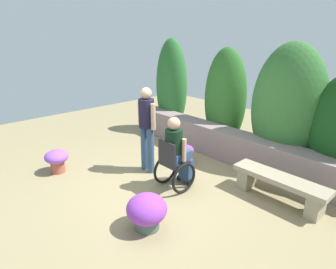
# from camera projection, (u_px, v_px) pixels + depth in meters

# --- Properties ---
(ground_plane) EXTENTS (12.20, 12.20, 0.00)m
(ground_plane) POSITION_uv_depth(u_px,v_px,m) (160.00, 187.00, 5.19)
(ground_plane) COLOR #92835C
(stone_retaining_wall) EXTENTS (5.55, 0.47, 0.67)m
(stone_retaining_wall) POSITION_uv_depth(u_px,v_px,m) (226.00, 144.00, 6.30)
(stone_retaining_wall) COLOR gray
(stone_retaining_wall) RESTS_ON ground
(hedge_backdrop) EXTENTS (5.60, 1.06, 2.53)m
(hedge_backdrop) POSITION_uv_depth(u_px,v_px,m) (264.00, 107.00, 6.01)
(hedge_backdrop) COLOR #2A692E
(hedge_backdrop) RESTS_ON ground
(stone_bench) EXTENTS (1.56, 0.40, 0.45)m
(stone_bench) POSITION_uv_depth(u_px,v_px,m) (279.00, 185.00, 4.70)
(stone_bench) COLOR gray
(stone_bench) RESTS_ON ground
(person_in_wheelchair) EXTENTS (0.53, 0.66, 1.33)m
(person_in_wheelchair) POSITION_uv_depth(u_px,v_px,m) (176.00, 155.00, 5.01)
(person_in_wheelchair) COLOR black
(person_in_wheelchair) RESTS_ON ground
(person_standing_companion) EXTENTS (0.49, 0.30, 1.70)m
(person_standing_companion) POSITION_uv_depth(u_px,v_px,m) (147.00, 124.00, 5.51)
(person_standing_companion) COLOR #354F70
(person_standing_companion) RESTS_ON ground
(flower_pot_purple_near) EXTENTS (0.46, 0.46, 0.47)m
(flower_pot_purple_near) POSITION_uv_depth(u_px,v_px,m) (57.00, 159.00, 5.67)
(flower_pot_purple_near) COLOR #A64F3E
(flower_pot_purple_near) RESTS_ON ground
(flower_pot_terracotta_by_wall) EXTENTS (0.31, 0.31, 0.40)m
(flower_pot_terracotta_by_wall) POSITION_uv_depth(u_px,v_px,m) (187.00, 153.00, 6.12)
(flower_pot_terracotta_by_wall) COLOR brown
(flower_pot_terracotta_by_wall) RESTS_ON ground
(flower_pot_red_accent) EXTENTS (0.58, 0.58, 0.52)m
(flower_pot_red_accent) POSITION_uv_depth(u_px,v_px,m) (147.00, 211.00, 4.03)
(flower_pot_red_accent) COLOR #485C54
(flower_pot_red_accent) RESTS_ON ground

